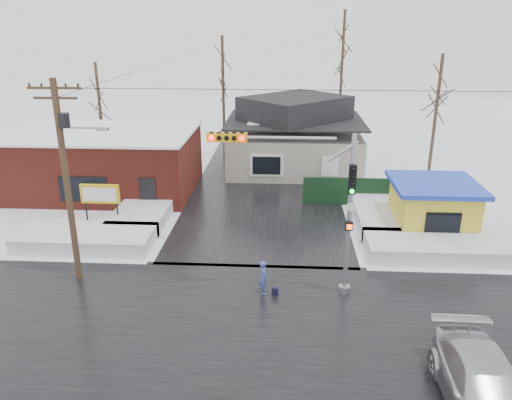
# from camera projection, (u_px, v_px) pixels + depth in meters

# --- Properties ---
(ground) EXTENTS (120.00, 120.00, 0.00)m
(ground) POSITION_uv_depth(u_px,v_px,m) (247.00, 329.00, 19.16)
(ground) COLOR white
(ground) RESTS_ON ground
(road_ns) EXTENTS (10.00, 120.00, 0.02)m
(road_ns) POSITION_uv_depth(u_px,v_px,m) (247.00, 328.00, 19.15)
(road_ns) COLOR black
(road_ns) RESTS_ON ground
(road_ew) EXTENTS (120.00, 10.00, 0.02)m
(road_ew) POSITION_uv_depth(u_px,v_px,m) (247.00, 328.00, 19.15)
(road_ew) COLOR black
(road_ew) RESTS_ON ground
(snowbank_nw) EXTENTS (7.00, 3.00, 0.80)m
(snowbank_nw) POSITION_uv_depth(u_px,v_px,m) (86.00, 238.00, 26.10)
(snowbank_nw) COLOR white
(snowbank_nw) RESTS_ON ground
(snowbank_ne) EXTENTS (7.00, 3.00, 0.80)m
(snowbank_ne) POSITION_uv_depth(u_px,v_px,m) (436.00, 247.00, 25.08)
(snowbank_ne) COLOR white
(snowbank_ne) RESTS_ON ground
(snowbank_nside_w) EXTENTS (3.00, 8.00, 0.80)m
(snowbank_nside_w) POSITION_uv_depth(u_px,v_px,m) (149.00, 206.00, 30.68)
(snowbank_nside_w) COLOR white
(snowbank_nside_w) RESTS_ON ground
(snowbank_nside_e) EXTENTS (3.00, 8.00, 0.80)m
(snowbank_nside_e) POSITION_uv_depth(u_px,v_px,m) (379.00, 211.00, 29.88)
(snowbank_nside_e) COLOR white
(snowbank_nside_e) RESTS_ON ground
(traffic_signal) EXTENTS (6.05, 0.68, 7.00)m
(traffic_signal) POSITION_uv_depth(u_px,v_px,m) (312.00, 193.00, 20.26)
(traffic_signal) COLOR gray
(traffic_signal) RESTS_ON ground
(utility_pole) EXTENTS (3.15, 0.44, 9.00)m
(utility_pole) POSITION_uv_depth(u_px,v_px,m) (67.00, 171.00, 21.15)
(utility_pole) COLOR #382619
(utility_pole) RESTS_ON ground
(brick_building) EXTENTS (12.20, 8.20, 4.12)m
(brick_building) POSITION_uv_depth(u_px,v_px,m) (105.00, 161.00, 34.09)
(brick_building) COLOR maroon
(brick_building) RESTS_ON ground
(marquee_sign) EXTENTS (2.20, 0.21, 2.55)m
(marquee_sign) POSITION_uv_depth(u_px,v_px,m) (100.00, 195.00, 27.92)
(marquee_sign) COLOR black
(marquee_sign) RESTS_ON ground
(house) EXTENTS (10.40, 8.40, 5.76)m
(house) POSITION_uv_depth(u_px,v_px,m) (294.00, 136.00, 38.79)
(house) COLOR #A6A096
(house) RESTS_ON ground
(kiosk) EXTENTS (4.60, 4.60, 2.88)m
(kiosk) POSITION_uv_depth(u_px,v_px,m) (433.00, 207.00, 27.50)
(kiosk) COLOR yellow
(kiosk) RESTS_ON ground
(fence) EXTENTS (8.00, 0.12, 1.80)m
(fence) POSITION_uv_depth(u_px,v_px,m) (366.00, 192.00, 31.62)
(fence) COLOR black
(fence) RESTS_ON ground
(tree_far_left) EXTENTS (3.00, 3.00, 10.00)m
(tree_far_left) POSITION_uv_depth(u_px,v_px,m) (223.00, 61.00, 41.08)
(tree_far_left) COLOR #332821
(tree_far_left) RESTS_ON ground
(tree_far_mid) EXTENTS (3.00, 3.00, 12.00)m
(tree_far_mid) POSITION_uv_depth(u_px,v_px,m) (343.00, 40.00, 41.84)
(tree_far_mid) COLOR #332821
(tree_far_mid) RESTS_ON ground
(tree_far_right) EXTENTS (3.00, 3.00, 9.00)m
(tree_far_right) POSITION_uv_depth(u_px,v_px,m) (440.00, 81.00, 34.81)
(tree_far_right) COLOR #332821
(tree_far_right) RESTS_ON ground
(tree_far_west) EXTENTS (3.00, 3.00, 8.00)m
(tree_far_west) POSITION_uv_depth(u_px,v_px,m) (97.00, 83.00, 40.31)
(tree_far_west) COLOR #332821
(tree_far_west) RESTS_ON ground
(pedestrian) EXTENTS (0.44, 0.60, 1.51)m
(pedestrian) POSITION_uv_depth(u_px,v_px,m) (264.00, 277.00, 21.40)
(pedestrian) COLOR #394BA0
(pedestrian) RESTS_ON ground
(car) EXTENTS (2.42, 5.79, 1.67)m
(car) POSITION_uv_depth(u_px,v_px,m) (486.00, 391.00, 14.75)
(car) COLOR silver
(car) RESTS_ON ground
(shopping_bag) EXTENTS (0.28, 0.13, 0.35)m
(shopping_bag) POSITION_uv_depth(u_px,v_px,m) (275.00, 292.00, 21.38)
(shopping_bag) COLOR black
(shopping_bag) RESTS_ON ground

